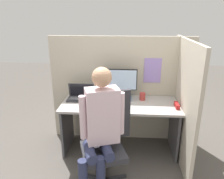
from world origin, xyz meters
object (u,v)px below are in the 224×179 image
at_px(person, 101,123).
at_px(paper_box, 118,96).
at_px(laptop, 81,96).
at_px(carrot_toy, 126,108).
at_px(monitor, 118,81).
at_px(stapler, 177,105).
at_px(office_chair, 107,138).
at_px(coffee_mug, 142,96).

bearing_deg(person, paper_box, 80.65).
xyz_separation_m(laptop, carrot_toy, (0.64, -0.32, -0.02)).
relative_size(monitor, stapler, 3.13).
xyz_separation_m(paper_box, stapler, (0.76, -0.27, -0.00)).
distance_m(stapler, office_chair, 1.01).
bearing_deg(coffee_mug, paper_box, 173.30).
relative_size(laptop, person, 0.26).
bearing_deg(person, stapler, 34.26).
distance_m(paper_box, coffee_mug, 0.34).
relative_size(laptop, stapler, 2.20).
distance_m(office_chair, coffee_mug, 0.86).
distance_m(carrot_toy, coffee_mug, 0.42).
height_order(person, coffee_mug, person).
bearing_deg(office_chair, carrot_toy, 58.47).
bearing_deg(person, carrot_toy, 62.13).
xyz_separation_m(stapler, coffee_mug, (-0.43, 0.23, 0.02)).
bearing_deg(office_chair, coffee_mug, 58.20).
xyz_separation_m(paper_box, person, (-0.15, -0.89, 0.04)).
bearing_deg(laptop, office_chair, -57.24).
relative_size(office_chair, person, 0.76).
height_order(stapler, coffee_mug, coffee_mug).
distance_m(paper_box, person, 0.90).
relative_size(stapler, carrot_toy, 1.05).
xyz_separation_m(person, coffee_mug, (0.48, 0.85, -0.02)).
xyz_separation_m(monitor, carrot_toy, (0.12, -0.40, -0.23)).
height_order(monitor, office_chair, monitor).
height_order(stapler, person, person).
bearing_deg(office_chair, monitor, 82.57).
bearing_deg(paper_box, office_chair, -97.46).
bearing_deg(laptop, monitor, 8.75).
relative_size(stapler, office_chair, 0.16).
relative_size(monitor, person, 0.38).
relative_size(paper_box, coffee_mug, 3.51).
relative_size(stapler, coffee_mug, 1.61).
xyz_separation_m(monitor, office_chair, (-0.10, -0.74, -0.46)).
bearing_deg(office_chair, laptop, 122.76).
bearing_deg(carrot_toy, laptop, 153.58).
distance_m(carrot_toy, person, 0.56).
distance_m(laptop, office_chair, 0.83).
bearing_deg(monitor, stapler, -19.60).
xyz_separation_m(laptop, stapler, (1.29, -0.19, -0.02)).
bearing_deg(paper_box, laptop, -171.55).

